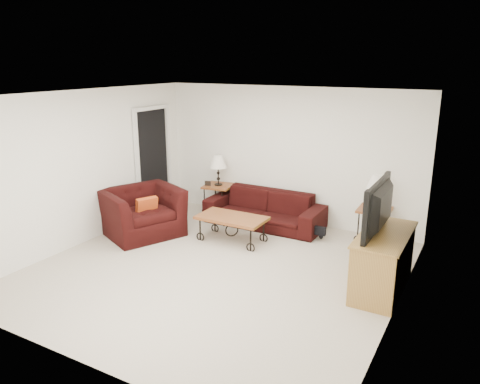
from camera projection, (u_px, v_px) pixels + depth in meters
name	position (u px, v px, depth m)	size (l,w,h in m)	color
ground	(217.00, 269.00, 6.74)	(5.00, 5.00, 0.00)	beige
wall_back	(287.00, 155.00, 8.49)	(5.00, 0.02, 2.50)	white
wall_front	(73.00, 249.00, 4.29)	(5.00, 0.02, 2.50)	white
wall_left	(86.00, 167.00, 7.56)	(0.02, 5.00, 2.50)	white
wall_right	(403.00, 215.00, 5.22)	(0.02, 5.00, 2.50)	white
ceiling	(214.00, 95.00, 6.05)	(5.00, 5.00, 0.00)	white
doorway	(153.00, 162.00, 8.99)	(0.08, 0.94, 2.04)	black
sofa	(264.00, 209.00, 8.45)	(2.17, 0.85, 0.63)	black
side_table_left	(219.00, 199.00, 9.12)	(0.54, 0.54, 0.58)	brown
side_table_right	(373.00, 225.00, 7.70)	(0.53, 0.53, 0.58)	brown
lamp_left	(218.00, 170.00, 8.96)	(0.33, 0.33, 0.58)	black
lamp_right	(376.00, 192.00, 7.54)	(0.33, 0.33, 0.58)	black
photo_frame_left	(208.00, 183.00, 8.97)	(0.12, 0.02, 0.10)	black
photo_frame_right	(382.00, 210.00, 7.41)	(0.12, 0.02, 0.10)	black
coffee_table	(232.00, 229.00, 7.75)	(1.14, 0.62, 0.43)	brown
armchair	(142.00, 212.00, 7.99)	(1.25, 1.09, 0.81)	black
throw_pillow	(147.00, 208.00, 7.85)	(0.37, 0.10, 0.37)	#C43E19
tv_stand	(383.00, 262.00, 6.04)	(0.55, 1.33, 0.80)	#A17F3C
television	(386.00, 208.00, 5.85)	(1.19, 0.16, 0.68)	black
backpack	(322.00, 226.00, 7.82)	(0.36, 0.27, 0.46)	black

